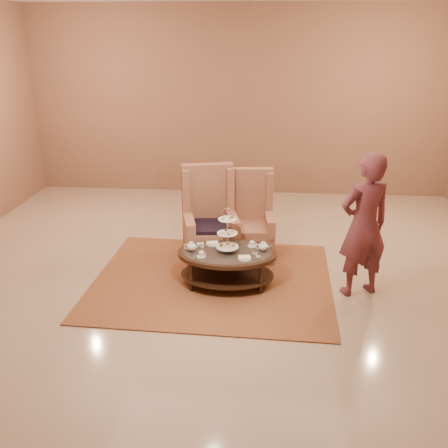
# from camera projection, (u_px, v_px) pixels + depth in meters

# --- Properties ---
(ground) EXTENTS (8.00, 8.00, 0.00)m
(ground) POSITION_uv_depth(u_px,v_px,m) (221.00, 286.00, 6.29)
(ground) COLOR tan
(ground) RESTS_ON ground
(ceiling) EXTENTS (8.00, 8.00, 0.02)m
(ceiling) POSITION_uv_depth(u_px,v_px,m) (221.00, 286.00, 6.29)
(ceiling) COLOR beige
(ceiling) RESTS_ON ground
(wall_back) EXTENTS (8.00, 0.04, 3.50)m
(wall_back) POSITION_uv_depth(u_px,v_px,m) (240.00, 103.00, 9.38)
(wall_back) COLOR #8B624C
(wall_back) RESTS_ON ground
(rug) EXTENTS (3.09, 2.60, 0.02)m
(rug) POSITION_uv_depth(u_px,v_px,m) (212.00, 280.00, 6.42)
(rug) COLOR #966035
(rug) RESTS_ON ground
(tea_table) EXTENTS (1.24, 0.86, 1.03)m
(tea_table) POSITION_uv_depth(u_px,v_px,m) (227.00, 258.00, 6.19)
(tea_table) COLOR black
(tea_table) RESTS_ON ground
(armchair_left) EXTENTS (0.86, 0.88, 1.32)m
(armchair_left) POSITION_uv_depth(u_px,v_px,m) (210.00, 229.00, 6.88)
(armchair_left) COLOR #9E644A
(armchair_left) RESTS_ON ground
(armchair_right) EXTENTS (0.71, 0.73, 1.22)m
(armchair_right) POSITION_uv_depth(u_px,v_px,m) (249.00, 227.00, 7.05)
(armchair_right) COLOR #9E644A
(armchair_right) RESTS_ON ground
(person) EXTENTS (0.75, 0.63, 1.75)m
(person) POSITION_uv_depth(u_px,v_px,m) (364.00, 226.00, 5.82)
(person) COLOR brown
(person) RESTS_ON ground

